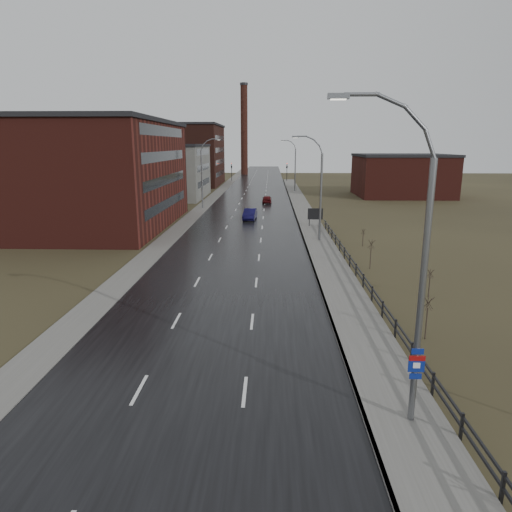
# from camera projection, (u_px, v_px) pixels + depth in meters

# --- Properties ---
(ground) EXTENTS (320.00, 320.00, 0.00)m
(ground) POSITION_uv_depth(u_px,v_px,m) (172.00, 452.00, 15.89)
(ground) COLOR #2D2819
(ground) RESTS_ON ground
(road) EXTENTS (14.00, 300.00, 0.06)m
(road) POSITION_uv_depth(u_px,v_px,m) (250.00, 210.00, 74.12)
(road) COLOR black
(road) RESTS_ON ground
(sidewalk_right) EXTENTS (3.20, 180.00, 0.18)m
(sidewalk_right) POSITION_uv_depth(u_px,v_px,m) (318.00, 242.00, 49.58)
(sidewalk_right) COLOR #595651
(sidewalk_right) RESTS_ON ground
(curb_right) EXTENTS (0.16, 180.00, 0.18)m
(curb_right) POSITION_uv_depth(u_px,v_px,m) (304.00, 242.00, 49.62)
(curb_right) COLOR slate
(curb_right) RESTS_ON ground
(sidewalk_left) EXTENTS (2.40, 260.00, 0.12)m
(sidewalk_left) POSITION_uv_depth(u_px,v_px,m) (200.00, 210.00, 74.37)
(sidewalk_left) COLOR #595651
(sidewalk_left) RESTS_ON ground
(warehouse_near) EXTENTS (22.44, 28.56, 13.50)m
(warehouse_near) POSITION_uv_depth(u_px,v_px,m) (82.00, 174.00, 58.61)
(warehouse_near) COLOR #471914
(warehouse_near) RESTS_ON ground
(warehouse_mid) EXTENTS (16.32, 20.40, 10.50)m
(warehouse_mid) POSITION_uv_depth(u_px,v_px,m) (164.00, 171.00, 90.91)
(warehouse_mid) COLOR slate
(warehouse_mid) RESTS_ON ground
(warehouse_far) EXTENTS (26.52, 24.48, 15.50)m
(warehouse_far) POSITION_uv_depth(u_px,v_px,m) (171.00, 155.00, 119.59)
(warehouse_far) COLOR #331611
(warehouse_far) RESTS_ON ground
(building_right) EXTENTS (18.36, 16.32, 8.50)m
(building_right) POSITION_uv_depth(u_px,v_px,m) (402.00, 175.00, 93.53)
(building_right) COLOR #471914
(building_right) RESTS_ON ground
(smokestack) EXTENTS (2.70, 2.70, 30.70)m
(smokestack) POSITION_uv_depth(u_px,v_px,m) (244.00, 129.00, 157.98)
(smokestack) COLOR #331611
(smokestack) RESTS_ON ground
(streetlight_main) EXTENTS (3.91, 0.29, 12.11)m
(streetlight_main) POSITION_uv_depth(u_px,v_px,m) (415.00, 272.00, 16.12)
(streetlight_main) COLOR slate
(streetlight_main) RESTS_ON ground
(streetlight_right_mid) EXTENTS (3.36, 0.28, 11.35)m
(streetlight_right_mid) POSITION_uv_depth(u_px,v_px,m) (318.00, 188.00, 49.18)
(streetlight_right_mid) COLOR slate
(streetlight_right_mid) RESTS_ON ground
(streetlight_left) EXTENTS (3.36, 0.28, 11.35)m
(streetlight_left) POSITION_uv_depth(u_px,v_px,m) (204.00, 173.00, 74.92)
(streetlight_left) COLOR slate
(streetlight_left) RESTS_ON ground
(streetlight_right_far) EXTENTS (3.36, 0.28, 11.35)m
(streetlight_right_far) POSITION_uv_depth(u_px,v_px,m) (294.00, 165.00, 101.59)
(streetlight_right_far) COLOR slate
(streetlight_right_far) RESTS_ON ground
(guardrail) EXTENTS (0.10, 53.05, 1.10)m
(guardrail) POSITION_uv_depth(u_px,v_px,m) (365.00, 282.00, 33.18)
(guardrail) COLOR black
(guardrail) RESTS_ON ground
(shrub_c) EXTENTS (0.58, 0.61, 2.46)m
(shrub_c) POSITION_uv_depth(u_px,v_px,m) (427.00, 317.00, 24.82)
(shrub_c) COLOR #382D23
(shrub_c) RESTS_ON ground
(shrub_d) EXTENTS (0.48, 0.51, 2.01)m
(shrub_d) POSITION_uv_depth(u_px,v_px,m) (430.00, 282.00, 31.81)
(shrub_d) COLOR #382D23
(shrub_d) RESTS_ON ground
(shrub_e) EXTENTS (0.60, 0.64, 2.56)m
(shrub_e) POSITION_uv_depth(u_px,v_px,m) (371.00, 254.00, 38.92)
(shrub_e) COLOR #382D23
(shrub_e) RESTS_ON ground
(shrub_f) EXTENTS (0.44, 0.47, 1.85)m
(shrub_f) POSITION_uv_depth(u_px,v_px,m) (363.00, 237.00, 47.78)
(shrub_f) COLOR #382D23
(shrub_f) RESTS_ON ground
(billboard) EXTENTS (1.93, 0.17, 2.48)m
(billboard) POSITION_uv_depth(u_px,v_px,m) (315.00, 215.00, 58.41)
(billboard) COLOR black
(billboard) RESTS_ON ground
(traffic_light_left) EXTENTS (0.58, 2.73, 5.30)m
(traffic_light_left) POSITION_uv_depth(u_px,v_px,m) (232.00, 165.00, 131.52)
(traffic_light_left) COLOR black
(traffic_light_left) RESTS_ON ground
(traffic_light_right) EXTENTS (0.58, 2.73, 5.30)m
(traffic_light_right) POSITION_uv_depth(u_px,v_px,m) (287.00, 165.00, 131.02)
(traffic_light_right) COLOR black
(traffic_light_right) RESTS_ON ground
(car_near) EXTENTS (1.96, 4.84, 1.56)m
(car_near) POSITION_uv_depth(u_px,v_px,m) (250.00, 215.00, 64.41)
(car_near) COLOR #0D0A36
(car_near) RESTS_ON ground
(car_far) EXTENTS (1.70, 4.15, 1.41)m
(car_far) POSITION_uv_depth(u_px,v_px,m) (267.00, 199.00, 82.64)
(car_far) COLOR #4C0C0F
(car_far) RESTS_ON ground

